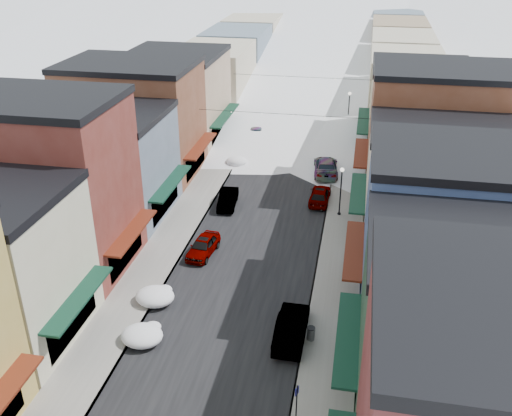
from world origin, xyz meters
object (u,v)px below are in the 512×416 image
at_px(car_silver_sedan, 203,246).
at_px(car_green_sedan, 291,327).
at_px(car_dark_hatch, 228,199).
at_px(trash_can, 311,333).
at_px(streetlamp_near, 341,185).

xyz_separation_m(car_silver_sedan, car_green_sedan, (7.80, -8.46, 0.12)).
relative_size(car_dark_hatch, car_green_sedan, 0.84).
height_order(car_silver_sedan, car_green_sedan, car_green_sedan).
height_order(car_silver_sedan, car_dark_hatch, car_silver_sedan).
xyz_separation_m(car_green_sedan, trash_can, (1.17, -0.08, -0.22)).
bearing_deg(trash_can, car_silver_sedan, 136.42).
distance_m(car_silver_sedan, car_green_sedan, 11.51).
distance_m(car_silver_sedan, streetlamp_near, 12.90).
bearing_deg(streetlamp_near, car_green_sedan, -96.37).
distance_m(car_dark_hatch, streetlamp_near, 9.99).
bearing_deg(car_green_sedan, car_dark_hatch, -64.64).
height_order(car_green_sedan, streetlamp_near, streetlamp_near).
bearing_deg(car_dark_hatch, car_green_sedan, -70.09).
height_order(car_dark_hatch, streetlamp_near, streetlamp_near).
bearing_deg(streetlamp_near, car_silver_sedan, -139.47).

